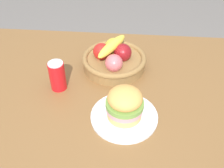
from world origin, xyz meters
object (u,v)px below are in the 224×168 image
object	(u,v)px
fruit_basket	(114,58)
sandwich	(125,104)
soda_can	(57,76)
plate	(124,116)

from	to	relation	value
fruit_basket	sandwich	bearing A→B (deg)	-78.45
sandwich	soda_can	distance (m)	0.32
plate	soda_can	size ratio (longest dim) A/B	1.97
soda_can	fruit_basket	size ratio (longest dim) A/B	0.43
plate	sandwich	bearing A→B (deg)	0.00
plate	soda_can	distance (m)	0.32
plate	soda_can	bearing A→B (deg)	152.36
soda_can	plate	bearing A→B (deg)	-27.64
fruit_basket	plate	bearing A→B (deg)	-78.45
plate	sandwich	xyz separation A→B (m)	(0.00, 0.00, 0.07)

